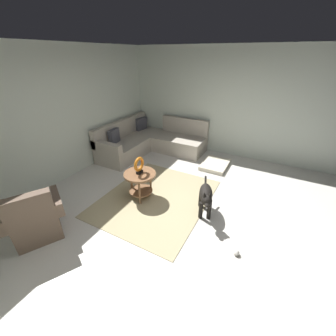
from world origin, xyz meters
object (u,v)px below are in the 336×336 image
(torus_sculpture, at_px, (139,165))
(dog, at_px, (206,196))
(sectional_couch, at_px, (149,142))
(dog_bed_mat, at_px, (215,165))
(armchair, at_px, (35,220))
(side_table, at_px, (140,179))
(dog_toy_ball, at_px, (236,252))

(torus_sculpture, relative_size, dog, 0.40)
(sectional_couch, relative_size, dog_bed_mat, 2.81)
(armchair, xyz_separation_m, side_table, (1.58, -0.80, 0.09))
(side_table, relative_size, dog_toy_ball, 7.00)
(sectional_couch, height_order, torus_sculpture, sectional_couch)
(torus_sculpture, bearing_deg, side_table, 90.00)
(armchair, relative_size, dog, 1.22)
(side_table, bearing_deg, dog_bed_mat, -24.86)
(sectional_couch, distance_m, dog_bed_mat, 1.96)
(sectional_couch, relative_size, dog, 2.78)
(sectional_couch, distance_m, armchair, 3.53)
(side_table, distance_m, dog_toy_ball, 2.05)
(side_table, height_order, dog, dog)
(sectional_couch, relative_size, torus_sculpture, 6.90)
(sectional_couch, height_order, dog, sectional_couch)
(armchair, xyz_separation_m, dog_bed_mat, (3.52, -1.70, -0.28))
(torus_sculpture, xyz_separation_m, dog_toy_ball, (-0.50, -1.95, -0.67))
(sectional_couch, bearing_deg, side_table, -151.78)
(dog_bed_mat, height_order, dog, dog)
(torus_sculpture, distance_m, dog_toy_ball, 2.12)
(dog_toy_ball, bearing_deg, side_table, 75.60)
(sectional_couch, relative_size, side_table, 3.75)
(side_table, xyz_separation_m, dog_toy_ball, (-0.50, -1.95, -0.37))
(side_table, height_order, torus_sculpture, torus_sculpture)
(torus_sculpture, relative_size, dog_bed_mat, 0.41)
(sectional_couch, xyz_separation_m, armchair, (-3.52, -0.24, 0.03))
(side_table, distance_m, dog, 1.27)
(armchair, distance_m, torus_sculpture, 1.81)
(dog_bed_mat, relative_size, dog_toy_ball, 9.33)
(torus_sculpture, bearing_deg, armchair, 153.13)
(sectional_couch, distance_m, dog_toy_ball, 3.88)
(torus_sculpture, bearing_deg, sectional_couch, 28.22)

